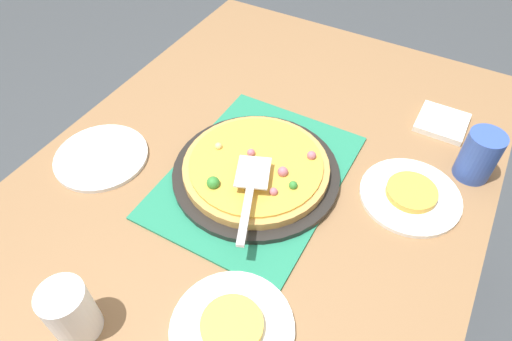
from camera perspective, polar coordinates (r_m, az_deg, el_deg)
ground_plane at (r=1.66m, az=0.00°, el=-18.21°), size 8.00×8.00×0.00m
dining_table at (r=1.11m, az=0.00°, el=-4.51°), size 1.40×1.00×0.75m
placemat at (r=1.02m, az=0.00°, el=-0.64°), size 0.48×0.36×0.01m
pizza_pan at (r=1.02m, az=0.00°, el=-0.27°), size 0.38×0.38×0.01m
pizza at (r=1.00m, az=0.00°, el=0.47°), size 0.33×0.33×0.05m
plate_near_left at (r=0.83m, az=-3.07°, el=-19.50°), size 0.22×0.22×0.01m
plate_far_right at (r=1.04m, az=19.11°, el=-3.07°), size 0.22×0.22×0.01m
plate_side at (r=1.12m, az=-19.18°, el=1.67°), size 0.22×0.22×0.01m
served_slice_left at (r=0.81m, az=-3.10°, el=-19.15°), size 0.11×0.11×0.02m
served_slice_right at (r=1.03m, az=19.29°, el=-2.61°), size 0.11×0.11×0.02m
cup_near at (r=1.10m, az=26.65°, el=1.71°), size 0.08×0.08×0.12m
cup_far at (r=0.84m, az=-22.65°, el=-16.34°), size 0.08×0.08×0.12m
pizza_server at (r=0.91m, az=-0.77°, el=-2.42°), size 0.23×0.13×0.01m
napkin_stack at (r=1.24m, az=22.70°, el=5.70°), size 0.12×0.12×0.02m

